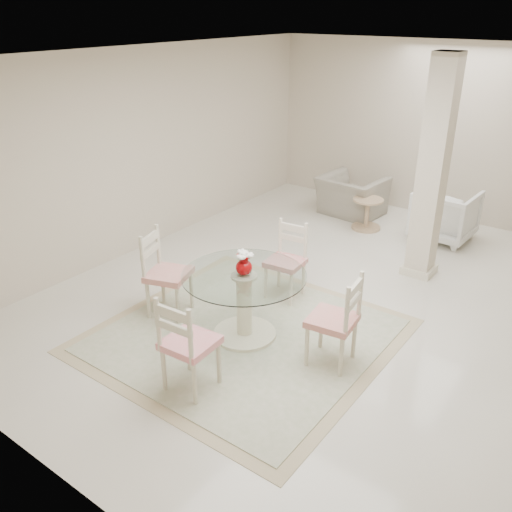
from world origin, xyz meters
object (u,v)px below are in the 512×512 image
Objects in this scene: dining_chair_west at (162,267)px; column at (433,171)px; red_vase at (244,263)px; dining_chair_north at (288,255)px; armchair_white at (445,215)px; dining_chair_east at (340,315)px; recliner_taupe at (351,196)px; dining_table at (244,305)px; side_table at (367,215)px; dining_chair_south at (185,339)px.

column is at bearing -54.40° from dining_chair_west.
dining_chair_north is (-0.14, 1.01, -0.32)m from red_vase.
red_vase is 3.91m from armchair_white.
dining_chair_east is 4.20m from recliner_taupe.
dining_table is 1.04m from dining_chair_east.
armchair_white is 1.72× the size of side_table.
column reaches higher than side_table.
dining_chair_west is at bearing -171.57° from red_vase.
armchair_white is at bearing -178.99° from recliner_taupe.
dining_chair_west reaches higher than recliner_taupe.
column is at bearing 175.09° from dining_chair_east.
red_vase is at bearing -110.00° from column.
side_table is (-1.32, 3.36, -0.33)m from dining_chair_east.
dining_chair_west reaches higher than armchair_white.
dining_chair_east reaches higher than recliner_taupe.
dining_table is at bearing -86.06° from dining_chair_south.
column is at bearing 70.00° from red_vase.
armchair_white is at bearing 65.88° from dining_chair_north.
dining_chair_east is at bearing -87.72° from column.
dining_chair_east is at bearing 96.28° from armchair_white.
column is at bearing 99.04° from armchair_white.
dining_table is 1.15× the size of dining_chair_west.
column reaches higher than recliner_taupe.
dining_table is 1.04m from dining_chair_west.
dining_chair_south is 4.54m from side_table.
dining_chair_east reaches higher than side_table.
red_vase is 4.04m from recliner_taupe.
dining_chair_north is 1.03× the size of recliner_taupe.
red_vase is (-0.91, -2.51, -0.50)m from column.
armchair_white is at bearing 15.93° from side_table.
dining_chair_east is 1.44m from dining_chair_south.
column is 1.63m from armchair_white.
red_vase is at bearing 81.11° from armchair_white.
side_table is at bearing 144.49° from recliner_taupe.
dining_chair_east is at bearing 7.67° from dining_table.
dining_chair_west reaches higher than dining_chair_south.
dining_chair_west is (-1.92, -2.66, -0.78)m from column.
column reaches higher than dining_table.
dining_chair_north is 3.00m from recliner_taupe.
column is 2.72m from red_vase.
dining_chair_south is (-0.88, -1.15, 0.00)m from dining_chair_east.
side_table is (-0.18, 2.49, -0.31)m from dining_chair_north.
dining_chair_south reaches higher than red_vase.
dining_chair_south is 1.09× the size of recliner_taupe.
dining_chair_west is at bearing -100.79° from side_table.
recliner_taupe is at bearing 101.63° from red_vase.
dining_table is 1.18× the size of dining_chair_south.
dining_chair_east is at bearing -43.54° from dining_chair_north.
dining_chair_west is 1.43m from dining_chair_south.
side_table is (-0.31, 3.50, -0.62)m from red_vase.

